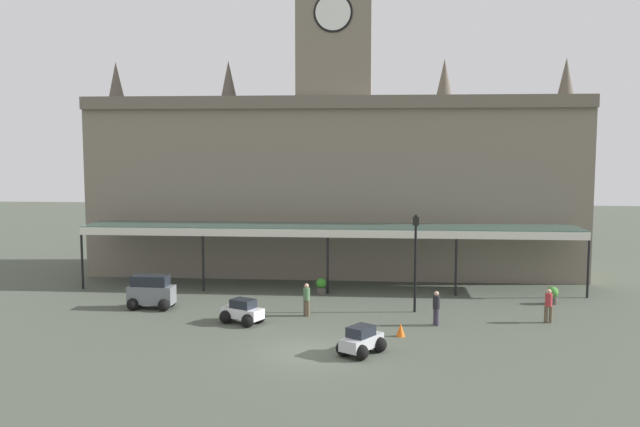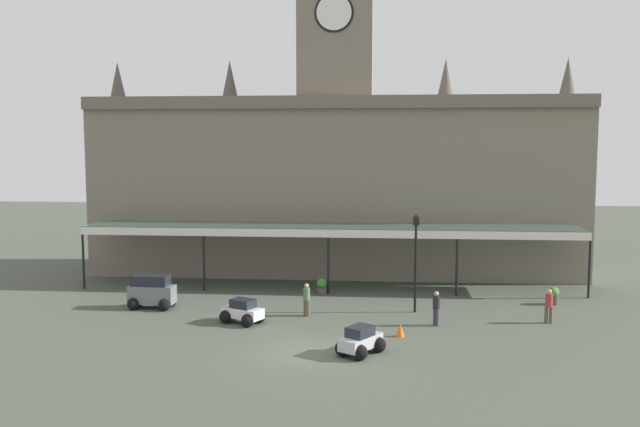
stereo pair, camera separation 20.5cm
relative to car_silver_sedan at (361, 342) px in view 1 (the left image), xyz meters
The scene contains 13 objects.
ground_plane 2.24m from the car_silver_sedan, behind, with size 140.00×140.00×0.00m, color #484F42.
station_building 19.55m from the car_silver_sedan, 96.77° to the left, with size 32.07×7.13×21.03m.
entrance_canopy 13.20m from the car_silver_sedan, 99.82° to the left, with size 29.59×3.26×3.80m.
car_silver_sedan is the anchor object (origin of this frame).
car_grey_van 13.18m from the car_silver_sedan, 148.32° to the left, with size 2.45×1.68×1.77m.
car_white_sedan 7.31m from the car_silver_sedan, 143.06° to the left, with size 2.24×2.04×1.19m.
pedestrian_near_entrance 5.89m from the car_silver_sedan, 53.66° to the left, with size 0.34×0.37×1.67m.
pedestrian_beside_cars 10.62m from the car_silver_sedan, 32.31° to the left, with size 0.38×0.34×1.67m.
pedestrian_crossing_forecourt 6.70m from the car_silver_sedan, 115.59° to the left, with size 0.34×0.34×1.67m.
victorian_lamppost 8.18m from the car_silver_sedan, 70.26° to the left, with size 0.30×0.30×5.09m.
traffic_cone 3.24m from the car_silver_sedan, 57.88° to the left, with size 0.40×0.40×0.60m, color orange.
planter_near_kerb 11.25m from the car_silver_sedan, 103.01° to the left, with size 0.60×0.60×0.96m.
planter_forecourt_centre 14.02m from the car_silver_sedan, 43.44° to the left, with size 0.60×0.60×0.96m.
Camera 1 is at (2.66, -27.39, 8.67)m, focal length 38.03 mm.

